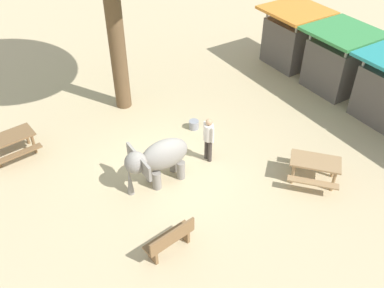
{
  "coord_description": "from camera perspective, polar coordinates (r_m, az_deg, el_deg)",
  "views": [
    {
      "loc": [
        9.01,
        -4.66,
        9.1
      ],
      "look_at": [
        0.18,
        0.91,
        0.8
      ],
      "focal_mm": 39.44,
      "sensor_mm": 36.0,
      "label": 1
    }
  ],
  "objects": [
    {
      "name": "picnic_table_near",
      "position": [
        15.03,
        -23.32,
        0.38
      ],
      "size": [
        1.64,
        1.65,
        0.78
      ],
      "rotation": [
        0.0,
        0.0,
        4.82
      ],
      "color": "brown",
      "rests_on": "ground_plane"
    },
    {
      "name": "market_stall_orange",
      "position": [
        19.66,
        13.4,
        13.56
      ],
      "size": [
        2.5,
        2.5,
        2.52
      ],
      "color": "#59514C",
      "rests_on": "ground_plane"
    },
    {
      "name": "person_handler",
      "position": [
        13.41,
        2.25,
        1.02
      ],
      "size": [
        0.51,
        0.32,
        1.62
      ],
      "rotation": [
        0.0,
        0.0,
        -1.53
      ],
      "color": "#3F3833",
      "rests_on": "ground_plane"
    },
    {
      "name": "elephant",
      "position": [
        12.63,
        -4.57,
        -1.94
      ],
      "size": [
        1.42,
        2.09,
        1.46
      ],
      "rotation": [
        0.0,
        0.0,
        4.72
      ],
      "color": "gray",
      "rests_on": "ground_plane"
    },
    {
      "name": "picnic_table_far",
      "position": [
        13.41,
        16.28,
        -2.8
      ],
      "size": [
        2.11,
        2.1,
        0.78
      ],
      "rotation": [
        0.0,
        0.0,
        0.73
      ],
      "color": "#9E7A51",
      "rests_on": "ground_plane"
    },
    {
      "name": "wooden_bench",
      "position": [
        11.08,
        -2.97,
        -12.72
      ],
      "size": [
        0.59,
        1.44,
        0.88
      ],
      "rotation": [
        0.0,
        0.0,
        1.71
      ],
      "color": "brown",
      "rests_on": "ground_plane"
    },
    {
      "name": "feed_bucket",
      "position": [
        15.26,
        0.25,
        2.63
      ],
      "size": [
        0.36,
        0.36,
        0.32
      ],
      "primitive_type": "cylinder",
      "color": "gray",
      "rests_on": "ground_plane"
    },
    {
      "name": "ground_plane",
      "position": [
        13.63,
        -3.66,
        -3.51
      ],
      "size": [
        60.0,
        60.0,
        0.0
      ],
      "primitive_type": "plane",
      "color": "tan"
    },
    {
      "name": "market_stall_green",
      "position": [
        18.14,
        19.02,
        10.3
      ],
      "size": [
        2.5,
        2.5,
        2.52
      ],
      "color": "#59514C",
      "rests_on": "ground_plane"
    }
  ]
}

